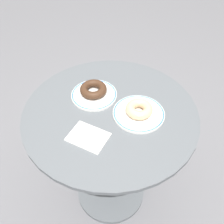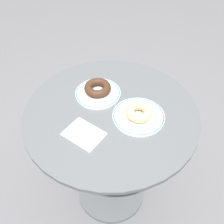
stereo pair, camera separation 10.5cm
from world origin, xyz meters
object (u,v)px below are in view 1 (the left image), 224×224
(plate_right, at_px, (139,113))
(paper_napkin, at_px, (88,137))
(cafe_table, at_px, (111,144))
(donut_chocolate, at_px, (93,89))
(plate_left, at_px, (94,95))
(donut_glazed, at_px, (139,109))

(plate_right, bearing_deg, paper_napkin, -118.10)
(cafe_table, distance_m, paper_napkin, 0.28)
(plate_right, distance_m, donut_chocolate, 0.23)
(plate_left, xyz_separation_m, plate_right, (0.22, -0.00, 0.00))
(plate_left, xyz_separation_m, donut_chocolate, (-0.01, 0.01, 0.02))
(plate_right, height_order, donut_glazed, donut_glazed)
(cafe_table, distance_m, donut_chocolate, 0.29)
(donut_chocolate, distance_m, paper_napkin, 0.25)
(plate_right, xyz_separation_m, donut_chocolate, (-0.23, 0.01, 0.02))
(plate_left, bearing_deg, cafe_table, -22.12)
(donut_chocolate, height_order, paper_napkin, donut_chocolate)
(plate_right, relative_size, donut_glazed, 1.93)
(plate_right, xyz_separation_m, donut_glazed, (0.00, 0.00, 0.02))
(cafe_table, bearing_deg, donut_glazed, 20.94)
(cafe_table, height_order, paper_napkin, paper_napkin)
(donut_chocolate, height_order, donut_glazed, donut_glazed)
(plate_left, bearing_deg, donut_glazed, -0.68)
(cafe_table, xyz_separation_m, plate_right, (0.11, 0.04, 0.23))
(cafe_table, height_order, plate_right, plate_right)
(donut_glazed, bearing_deg, plate_left, 179.32)
(donut_chocolate, bearing_deg, plate_right, -2.33)
(donut_chocolate, xyz_separation_m, donut_glazed, (0.23, -0.01, 0.00))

